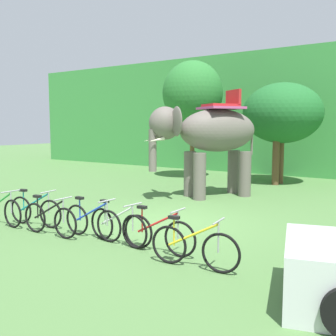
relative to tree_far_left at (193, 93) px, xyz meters
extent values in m
plane|color=#4C753D|center=(3.78, -7.88, -4.03)|extent=(80.00, 80.00, 0.00)
cube|color=#3D8E42|center=(3.78, 6.31, -0.85)|extent=(36.00, 6.00, 6.36)
cylinder|color=brown|center=(0.00, 0.00, -2.69)|extent=(0.22, 0.22, 2.69)
ellipsoid|color=#28702D|center=(0.00, 0.00, 0.01)|extent=(2.85, 2.85, 3.02)
cylinder|color=brown|center=(4.04, 0.13, -2.94)|extent=(0.30, 0.30, 2.18)
ellipsoid|color=#28702D|center=(4.04, 0.13, -0.90)|extent=(2.25, 2.25, 2.11)
cylinder|color=brown|center=(4.10, 0.63, -3.09)|extent=(0.23, 0.23, 1.89)
ellipsoid|color=#1E6028|center=(4.10, 0.63, -0.97)|extent=(3.39, 3.39, 2.59)
ellipsoid|color=#665E56|center=(3.19, -3.70, -1.68)|extent=(2.80, 3.18, 1.50)
cylinder|color=#665E56|center=(2.99, -4.66, -3.23)|extent=(0.44, 0.44, 1.60)
cylinder|color=#665E56|center=(2.36, -4.22, -3.23)|extent=(0.44, 0.44, 1.60)
cylinder|color=#665E56|center=(4.01, -3.18, -3.23)|extent=(0.44, 0.44, 1.60)
cylinder|color=#665E56|center=(3.38, -2.74, -3.23)|extent=(0.44, 0.44, 1.60)
ellipsoid|color=#665E56|center=(2.05, -5.35, -1.43)|extent=(1.45, 1.47, 1.10)
ellipsoid|color=#665E56|center=(2.64, -5.58, -1.38)|extent=(0.78, 0.61, 0.96)
ellipsoid|color=#665E56|center=(1.62, -4.87, -1.38)|extent=(0.78, 0.61, 0.96)
cylinder|color=#665E56|center=(1.79, -5.72, -2.33)|extent=(0.26, 0.26, 1.40)
cone|color=beige|center=(2.00, -5.80, -1.98)|extent=(0.42, 0.53, 0.21)
cone|color=beige|center=(1.64, -5.55, -1.98)|extent=(0.42, 0.53, 0.21)
cube|color=#BF4C8C|center=(3.24, -3.62, -0.90)|extent=(1.83, 1.83, 0.08)
cube|color=#B22323|center=(3.24, -3.62, -0.81)|extent=(1.37, 1.42, 0.10)
cube|color=#B22323|center=(3.53, -3.21, -0.53)|extent=(0.80, 0.59, 0.56)
cylinder|color=#665E56|center=(3.99, -2.53, -2.13)|extent=(0.08, 0.08, 0.90)
torus|color=black|center=(0.94, -10.44, -3.68)|extent=(0.71, 0.07, 0.71)
cylinder|color=green|center=(0.41, -10.42, -3.43)|extent=(0.97, 0.07, 0.54)
cylinder|color=#9E9EA3|center=(0.89, -10.44, -3.40)|extent=(0.03, 0.03, 0.55)
cylinder|color=#9E9EA3|center=(0.89, -10.44, -3.13)|extent=(0.05, 0.52, 0.03)
torus|color=black|center=(0.75, -10.06, -3.68)|extent=(0.71, 0.13, 0.71)
torus|color=black|center=(1.75, -9.95, -3.68)|extent=(0.71, 0.13, 0.71)
cylinder|color=teal|center=(1.22, -10.01, -3.43)|extent=(0.97, 0.16, 0.54)
cylinder|color=teal|center=(0.85, -10.05, -3.42)|extent=(0.03, 0.03, 0.52)
cube|color=black|center=(0.85, -10.05, -3.16)|extent=(0.21, 0.12, 0.06)
cylinder|color=#9E9EA3|center=(1.70, -9.95, -3.40)|extent=(0.03, 0.03, 0.55)
cylinder|color=#9E9EA3|center=(1.70, -9.95, -3.13)|extent=(0.09, 0.52, 0.03)
torus|color=black|center=(1.76, -10.41, -3.68)|extent=(0.71, 0.07, 0.71)
torus|color=black|center=(2.76, -10.37, -3.68)|extent=(0.71, 0.07, 0.71)
cylinder|color=black|center=(2.23, -10.39, -3.43)|extent=(0.97, 0.07, 0.54)
cylinder|color=black|center=(1.86, -10.40, -3.42)|extent=(0.03, 0.03, 0.52)
cube|color=black|center=(1.86, -10.40, -3.16)|extent=(0.20, 0.11, 0.06)
cylinder|color=#9E9EA3|center=(2.71, -10.38, -3.40)|extent=(0.03, 0.03, 0.55)
cylinder|color=#9E9EA3|center=(2.71, -10.38, -3.13)|extent=(0.05, 0.52, 0.03)
torus|color=black|center=(2.74, -10.00, -3.68)|extent=(0.71, 0.06, 0.71)
torus|color=black|center=(3.74, -10.02, -3.68)|extent=(0.71, 0.06, 0.71)
cylinder|color=blue|center=(3.21, -10.01, -3.43)|extent=(0.97, 0.06, 0.54)
cylinder|color=blue|center=(2.84, -10.00, -3.42)|extent=(0.03, 0.03, 0.52)
cube|color=black|center=(2.84, -10.00, -3.16)|extent=(0.20, 0.10, 0.06)
cylinder|color=#9E9EA3|center=(3.69, -10.02, -3.40)|extent=(0.03, 0.03, 0.55)
cylinder|color=#9E9EA3|center=(3.69, -10.02, -3.13)|extent=(0.04, 0.52, 0.03)
torus|color=black|center=(3.47, -9.96, -3.68)|extent=(0.71, 0.12, 0.71)
torus|color=black|center=(4.47, -10.06, -3.68)|extent=(0.71, 0.12, 0.71)
cylinder|color=silver|center=(3.95, -10.01, -3.43)|extent=(0.97, 0.14, 0.54)
cylinder|color=silver|center=(3.57, -9.97, -3.42)|extent=(0.03, 0.03, 0.52)
cube|color=black|center=(3.57, -9.97, -3.16)|extent=(0.21, 0.12, 0.06)
cylinder|color=#9E9EA3|center=(4.42, -10.05, -3.40)|extent=(0.03, 0.03, 0.55)
cylinder|color=#9E9EA3|center=(4.42, -10.05, -3.13)|extent=(0.08, 0.52, 0.03)
torus|color=black|center=(4.53, -10.01, -3.68)|extent=(0.71, 0.06, 0.71)
torus|color=black|center=(5.53, -10.00, -3.68)|extent=(0.71, 0.06, 0.71)
cylinder|color=red|center=(5.01, -10.00, -3.43)|extent=(0.97, 0.06, 0.54)
cylinder|color=red|center=(4.63, -10.01, -3.42)|extent=(0.03, 0.03, 0.52)
cube|color=black|center=(4.63, -10.01, -3.16)|extent=(0.20, 0.10, 0.06)
cylinder|color=#9E9EA3|center=(5.48, -10.00, -3.40)|extent=(0.03, 0.03, 0.55)
cylinder|color=#9E9EA3|center=(5.48, -10.00, -3.13)|extent=(0.04, 0.52, 0.03)
torus|color=black|center=(5.55, -10.41, -3.68)|extent=(0.71, 0.12, 0.71)
torus|color=black|center=(6.54, -10.31, -3.68)|extent=(0.71, 0.12, 0.71)
cylinder|color=yellow|center=(6.02, -10.36, -3.43)|extent=(0.97, 0.13, 0.54)
cylinder|color=yellow|center=(5.65, -10.40, -3.42)|extent=(0.03, 0.03, 0.52)
cube|color=black|center=(5.65, -10.40, -3.16)|extent=(0.21, 0.12, 0.06)
cylinder|color=#9E9EA3|center=(6.49, -10.32, -3.40)|extent=(0.03, 0.03, 0.55)
cylinder|color=#9E9EA3|center=(6.49, -10.32, -3.13)|extent=(0.08, 0.52, 0.03)
cylinder|color=black|center=(8.22, -9.59, -3.71)|extent=(0.66, 0.35, 0.64)
camera|label=1|loc=(9.35, -16.15, -1.52)|focal=41.60mm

